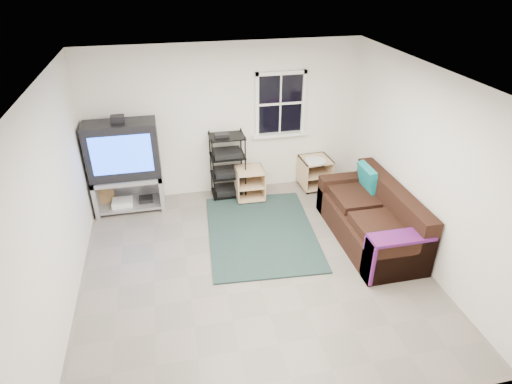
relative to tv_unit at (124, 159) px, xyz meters
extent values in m
plane|color=slate|center=(1.69, -2.00, -0.90)|extent=(4.60, 4.60, 0.00)
plane|color=white|center=(1.69, -2.00, 1.70)|extent=(4.60, 4.60, 0.00)
plane|color=silver|center=(1.69, 0.30, 0.40)|extent=(4.60, 0.00, 4.60)
plane|color=silver|center=(1.69, -4.30, 0.40)|extent=(4.60, 0.00, 4.60)
plane|color=silver|center=(-0.61, -2.00, 0.40)|extent=(0.00, 4.60, 4.60)
plane|color=silver|center=(3.99, -2.00, 0.40)|extent=(0.00, 4.60, 4.60)
cube|color=black|center=(2.64, 0.28, 0.65)|extent=(0.80, 0.01, 1.02)
cube|color=white|center=(2.64, 0.26, 1.17)|extent=(0.88, 0.06, 0.06)
cube|color=white|center=(2.64, 0.25, 0.10)|extent=(0.98, 0.14, 0.05)
cube|color=white|center=(2.23, 0.26, 0.65)|extent=(0.06, 0.06, 1.10)
cube|color=white|center=(3.05, 0.26, 0.65)|extent=(0.06, 0.06, 1.10)
cube|color=white|center=(2.64, 0.27, 0.65)|extent=(0.78, 0.04, 0.04)
cube|color=#93939A|center=(0.00, -0.01, -0.32)|extent=(1.11, 0.56, 0.07)
cube|color=#93939A|center=(-0.52, -0.01, -0.59)|extent=(0.07, 0.56, 0.61)
cube|color=#93939A|center=(0.52, -0.01, -0.59)|extent=(0.07, 0.56, 0.61)
cube|color=#93939A|center=(0.00, -0.01, -0.82)|extent=(0.98, 0.51, 0.04)
cube|color=#93939A|center=(0.00, 0.25, -0.59)|extent=(1.11, 0.04, 0.61)
cube|color=silver|center=(-0.13, -0.05, -0.75)|extent=(0.33, 0.27, 0.09)
cube|color=black|center=(0.25, -0.01, -0.76)|extent=(0.22, 0.20, 0.07)
cube|color=black|center=(0.00, -0.01, 0.17)|extent=(1.11, 0.47, 0.91)
cube|color=#1E50FF|center=(0.00, -0.25, 0.19)|extent=(0.91, 0.01, 0.62)
cube|color=black|center=(0.00, -0.01, 0.68)|extent=(0.20, 0.14, 0.11)
cylinder|color=black|center=(1.40, -0.13, -0.31)|extent=(0.02, 0.02, 1.17)
cylinder|color=black|center=(1.95, -0.13, -0.31)|extent=(0.02, 0.02, 1.17)
cylinder|color=black|center=(1.40, 0.26, -0.31)|extent=(0.02, 0.02, 1.17)
cylinder|color=black|center=(1.95, 0.26, -0.31)|extent=(0.02, 0.02, 1.17)
cube|color=black|center=(1.68, 0.07, -0.84)|extent=(0.59, 0.43, 0.02)
cube|color=black|center=(1.68, 0.07, -0.79)|extent=(0.46, 0.34, 0.10)
cube|color=black|center=(1.68, 0.07, -0.49)|extent=(0.59, 0.43, 0.02)
cube|color=black|center=(1.68, 0.07, -0.43)|extent=(0.46, 0.34, 0.10)
cube|color=black|center=(1.68, 0.07, -0.13)|extent=(0.59, 0.43, 0.02)
cube|color=black|center=(1.68, 0.07, -0.07)|extent=(0.46, 0.34, 0.10)
cube|color=black|center=(1.68, 0.07, 0.22)|extent=(0.59, 0.43, 0.02)
cube|color=tan|center=(2.02, -0.13, -0.34)|extent=(0.49, 0.49, 0.02)
cube|color=tan|center=(2.02, -0.13, -0.84)|extent=(0.49, 0.49, 0.02)
cube|color=tan|center=(1.79, -0.12, -0.59)|extent=(0.03, 0.48, 0.52)
cube|color=tan|center=(2.25, -0.13, -0.59)|extent=(0.03, 0.48, 0.52)
cube|color=tan|center=(2.03, 0.10, -0.59)|extent=(0.44, 0.03, 0.52)
cube|color=tan|center=(2.02, -0.13, -0.61)|extent=(0.45, 0.47, 0.02)
cylinder|color=black|center=(1.83, -0.31, -0.87)|extent=(0.05, 0.05, 0.05)
cylinder|color=black|center=(2.22, 0.06, -0.87)|extent=(0.05, 0.05, 0.05)
cube|color=tan|center=(3.26, 0.02, -0.34)|extent=(0.55, 0.55, 0.02)
cube|color=tan|center=(3.26, 0.02, -0.83)|extent=(0.55, 0.55, 0.02)
cube|color=tan|center=(3.01, 0.01, -0.58)|extent=(0.05, 0.52, 0.52)
cube|color=tan|center=(3.51, 0.03, -0.58)|extent=(0.05, 0.52, 0.52)
cube|color=tan|center=(3.25, 0.27, -0.58)|extent=(0.47, 0.05, 0.52)
cube|color=tan|center=(3.26, 0.02, -0.60)|extent=(0.50, 0.52, 0.02)
cylinder|color=black|center=(3.07, -0.20, -0.87)|extent=(0.05, 0.05, 0.05)
cylinder|color=black|center=(3.46, 0.24, -0.87)|extent=(0.05, 0.05, 0.05)
cylinder|color=silver|center=(3.21, -0.09, -0.31)|extent=(0.37, 0.37, 0.03)
cube|color=black|center=(3.51, -1.70, -0.69)|extent=(0.91, 2.02, 0.42)
cube|color=black|center=(3.84, -1.70, -0.26)|extent=(0.24, 2.02, 0.43)
cube|color=black|center=(3.51, -0.81, -0.58)|extent=(0.91, 0.24, 0.63)
cube|color=black|center=(3.51, -2.58, -0.58)|extent=(0.91, 0.24, 0.63)
cube|color=black|center=(3.43, -2.10, -0.41)|extent=(0.61, 0.73, 0.13)
cube|color=black|center=(3.43, -1.29, -0.41)|extent=(0.61, 0.73, 0.13)
cube|color=teal|center=(3.69, -1.14, -0.17)|extent=(0.20, 0.48, 0.42)
cube|color=#0D1995|center=(3.49, -2.58, -0.25)|extent=(0.84, 0.30, 0.04)
cube|color=#0D1995|center=(3.08, -2.58, -0.56)|extent=(0.04, 0.30, 0.58)
cube|color=black|center=(1.98, -1.20, -0.88)|extent=(1.76, 2.32, 0.03)
cube|color=#9A7045|center=(-0.45, 0.14, -0.67)|extent=(0.37, 0.31, 0.45)
camera|label=1|loc=(0.74, -6.52, 2.91)|focal=30.00mm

